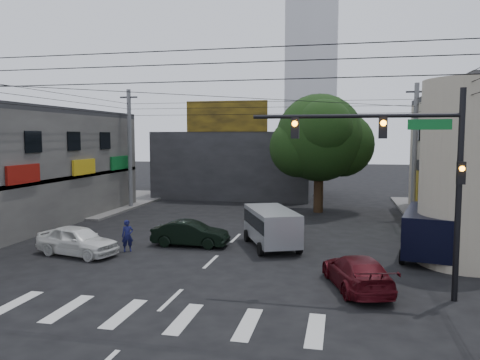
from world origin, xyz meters
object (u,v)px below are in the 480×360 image
(utility_pole_far_left, at_px, (130,149))
(dark_sedan, at_px, (190,233))
(utility_pole_far_right, at_px, (415,151))
(navy_van, at_px, (430,233))
(maroon_sedan, at_px, (357,272))
(traffic_officer, at_px, (128,236))
(white_compact, at_px, (77,240))
(street_tree, at_px, (319,138))
(silver_minivan, at_px, (272,228))
(traffic_gantry, at_px, (407,159))

(utility_pole_far_left, relative_size, dark_sedan, 2.35)
(utility_pole_far_right, relative_size, navy_van, 1.58)
(utility_pole_far_left, relative_size, utility_pole_far_right, 1.00)
(maroon_sedan, relative_size, navy_van, 0.80)
(navy_van, relative_size, traffic_officer, 3.76)
(utility_pole_far_left, bearing_deg, dark_sedan, -52.48)
(navy_van, distance_m, traffic_officer, 14.39)
(white_compact, xyz_separation_m, navy_van, (16.23, 3.26, 0.40))
(maroon_sedan, bearing_deg, street_tree, -99.02)
(white_compact, height_order, navy_van, navy_van)
(dark_sedan, xyz_separation_m, traffic_officer, (-2.64, -1.75, 0.13))
(maroon_sedan, distance_m, navy_van, 6.54)
(utility_pole_far_left, distance_m, navy_van, 23.25)
(street_tree, relative_size, utility_pole_far_right, 0.95)
(dark_sedan, distance_m, white_compact, 5.48)
(traffic_officer, bearing_deg, navy_van, -23.07)
(utility_pole_far_right, bearing_deg, silver_minivan, -127.68)
(street_tree, height_order, silver_minivan, street_tree)
(utility_pole_far_left, height_order, traffic_officer, utility_pole_far_left)
(silver_minivan, height_order, traffic_officer, silver_minivan)
(street_tree, xyz_separation_m, white_compact, (-10.50, -15.16, -4.77))
(traffic_gantry, xyz_separation_m, silver_minivan, (-5.58, 6.32, -3.86))
(utility_pole_far_left, height_order, navy_van, utility_pole_far_left)
(utility_pole_far_right, distance_m, maroon_sedan, 17.42)
(dark_sedan, height_order, traffic_officer, traffic_officer)
(maroon_sedan, bearing_deg, dark_sedan, -48.91)
(maroon_sedan, height_order, silver_minivan, silver_minivan)
(street_tree, xyz_separation_m, utility_pole_far_right, (6.50, -1.00, -0.87))
(street_tree, relative_size, navy_van, 1.50)
(street_tree, distance_m, traffic_officer, 17.04)
(traffic_gantry, distance_m, white_compact, 15.18)
(maroon_sedan, relative_size, silver_minivan, 0.95)
(dark_sedan, height_order, maroon_sedan, dark_sedan)
(utility_pole_far_right, distance_m, silver_minivan, 13.98)
(dark_sedan, xyz_separation_m, silver_minivan, (4.11, 0.56, 0.33))
(utility_pole_far_left, distance_m, white_compact, 15.22)
(maroon_sedan, bearing_deg, utility_pole_far_right, -120.89)
(maroon_sedan, height_order, navy_van, navy_van)
(utility_pole_far_left, bearing_deg, traffic_officer, -65.22)
(street_tree, relative_size, silver_minivan, 1.78)
(utility_pole_far_right, relative_size, white_compact, 2.10)
(traffic_officer, bearing_deg, dark_sedan, 2.08)
(traffic_officer, bearing_deg, utility_pole_far_left, 83.30)
(utility_pole_far_left, relative_size, traffic_officer, 5.95)
(utility_pole_far_left, relative_size, maroon_sedan, 1.99)
(traffic_gantry, height_order, utility_pole_far_right, utility_pole_far_right)
(utility_pole_far_right, relative_size, dark_sedan, 2.35)
(street_tree, bearing_deg, traffic_officer, -121.26)
(street_tree, height_order, white_compact, street_tree)
(maroon_sedan, bearing_deg, silver_minivan, -71.40)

